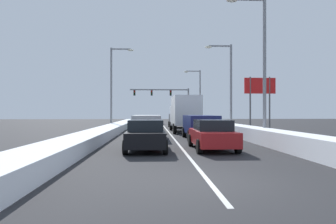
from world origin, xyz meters
The scene contains 18 objects.
ground_plane centered at (0.00, 18.18, 0.00)m, with size 120.00×120.00×0.00m, color #28282B.
lane_stripe_between_right_lane_and_center_lane centered at (0.00, 22.72, 0.00)m, with size 0.14×49.98×0.01m, color silver.
snow_bank_right_shoulder centered at (5.30, 22.72, 0.44)m, with size 1.42×49.98×0.88m, color white.
snow_bank_left_shoulder centered at (-5.30, 22.72, 0.33)m, with size 1.82×49.98×0.67m, color white.
sedan_red_right_lane_nearest centered at (1.48, 6.94, 0.76)m, with size 2.00×4.50×1.51m.
suv_navy_right_lane_second centered at (1.81, 12.88, 1.02)m, with size 2.16×4.90×1.67m.
box_truck_right_lane_third centered at (1.52, 20.32, 1.90)m, with size 2.53×7.20×3.36m.
suv_charcoal_right_lane_fourth centered at (1.59, 29.04, 1.02)m, with size 2.16×4.90×1.67m.
sedan_black_center_lane_nearest centered at (-1.85, 6.86, 0.76)m, with size 2.00×4.50×1.51m.
suv_silver_center_lane_second centered at (-1.94, 13.95, 1.02)m, with size 2.16×4.90×1.67m.
sedan_gray_center_lane_third centered at (-1.65, 19.88, 0.76)m, with size 2.00×4.50×1.51m.
sedan_green_center_lane_fourth centered at (-1.94, 25.91, 0.76)m, with size 2.00×4.50×1.51m.
traffic_light_gantry centered at (1.18, 45.43, 4.72)m, with size 10.60×0.47×6.20m.
street_lamp_right_near centered at (5.54, 11.36, 5.58)m, with size 2.66×0.36×9.49m.
street_lamp_right_mid centered at (5.68, 20.45, 5.02)m, with size 2.66×0.36×8.43m.
street_lamp_right_far centered at (5.58, 38.62, 5.07)m, with size 2.66×0.36×8.51m.
street_lamp_left_mid centered at (-5.91, 26.31, 5.46)m, with size 2.66×0.36×9.27m.
roadside_sign_right centered at (9.37, 21.82, 4.02)m, with size 3.20×0.16×5.50m.
Camera 1 is at (-1.52, -8.02, 1.88)m, focal length 32.00 mm.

